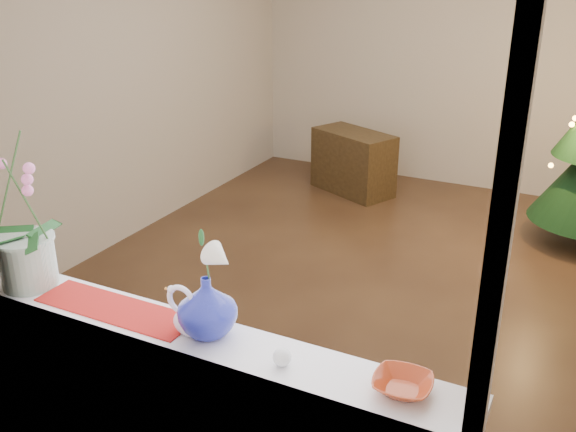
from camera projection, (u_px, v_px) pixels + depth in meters
name	position (u px, v px, depth m)	size (l,w,h in m)	color
ground	(383.00, 283.00, 4.76)	(5.00, 5.00, 0.00)	#332015
wall_back	(473.00, 55.00, 6.32)	(4.50, 0.10, 2.70)	beige
wall_front	(164.00, 242.00, 2.18)	(4.50, 0.10, 2.70)	beige
wall_left	(127.00, 76.00, 5.19)	(0.10, 5.00, 2.70)	beige
windowsill	(193.00, 337.00, 2.46)	(2.20, 0.26, 0.04)	white
window_frame	(161.00, 141.00, 2.08)	(2.22, 0.06, 1.60)	white
runner	(115.00, 309.00, 2.61)	(0.70, 0.20, 0.01)	maroon
orchid_pot	(18.00, 205.00, 2.67)	(0.26, 0.26, 0.75)	white
swan	(192.00, 313.00, 2.40)	(0.22, 0.10, 0.19)	white
blue_vase	(207.00, 302.00, 2.39)	(0.26, 0.26, 0.27)	navy
lily	(204.00, 244.00, 2.30)	(0.15, 0.09, 0.20)	silver
paperweight	(282.00, 357.00, 2.24)	(0.07, 0.07, 0.07)	silver
amber_dish	(402.00, 386.00, 2.11)	(0.17, 0.17, 0.04)	#AA3818
side_table	(353.00, 162.00, 6.51)	(0.84, 0.42, 0.63)	black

